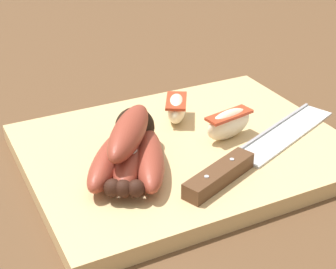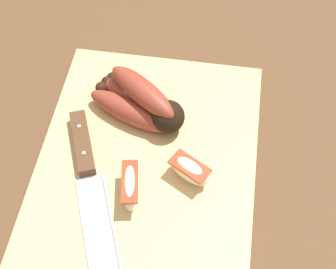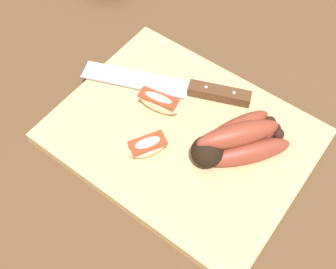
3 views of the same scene
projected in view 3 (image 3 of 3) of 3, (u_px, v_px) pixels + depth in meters
The scene contains 6 objects.
ground_plane at pixel (179, 125), 0.67m from camera, with size 6.00×6.00×0.00m, color brown.
cutting_board at pixel (182, 136), 0.65m from camera, with size 0.38×0.29×0.02m, color tan.
banana_bunch at pixel (236, 141), 0.60m from camera, with size 0.13×0.15×0.06m.
chefs_knife at pixel (190, 89), 0.68m from camera, with size 0.27×0.13×0.02m.
apple_wedge_near at pixel (150, 148), 0.60m from camera, with size 0.05×0.06×0.03m.
apple_wedge_middle at pixel (158, 103), 0.65m from camera, with size 0.07×0.03×0.04m.
Camera 3 is at (0.21, -0.31, 0.56)m, focal length 44.90 mm.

